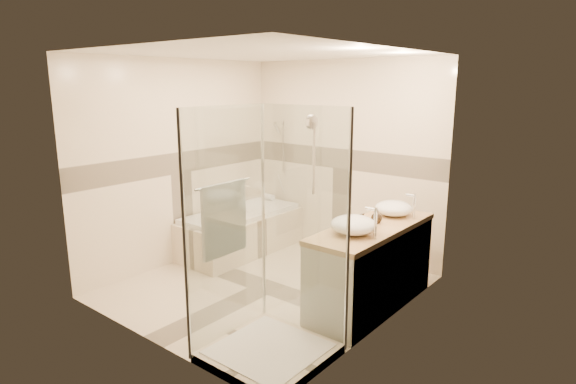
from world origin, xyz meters
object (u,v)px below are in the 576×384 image
Objects in this scene: bathtub at (241,229)px; vanity at (371,267)px; shower_enclosure at (264,294)px; vessel_sink_near at (394,208)px; amenity_bottle_a at (363,221)px; amenity_bottle_b at (377,216)px; vessel_sink_far at (353,225)px.

bathtub is 2.18m from vanity.
shower_enclosure reaches higher than vessel_sink_near.
vanity is 0.79× the size of shower_enclosure.
shower_enclosure is 13.17× the size of amenity_bottle_a.
amenity_bottle_b is at bearing 78.78° from shower_enclosure.
vessel_sink_far is at bearing -90.00° from amenity_bottle_a.
vessel_sink_near is at bearing 90.00° from amenity_bottle_a.
bathtub is at bearing 138.90° from shower_enclosure.
bathtub is 1.05× the size of vanity.
vessel_sink_near is (2.13, 0.12, 0.62)m from bathtub.
amenity_bottle_a is (0.27, 1.11, 0.42)m from shower_enclosure.
shower_enclosure is at bearing -102.97° from vanity.
amenity_bottle_b is (0.00, 0.44, -0.01)m from vessel_sink_far.
bathtub is 2.28m from amenity_bottle_a.
vessel_sink_far is at bearing -90.00° from vessel_sink_near.
amenity_bottle_b is (0.00, -0.37, -0.01)m from vessel_sink_near.
vessel_sink_near is 0.63m from amenity_bottle_a.
bathtub is 2.22m from vessel_sink_near.
vessel_sink_far reaches higher than amenity_bottle_b.
bathtub is 3.98× the size of vessel_sink_far.
shower_enclosure is (1.86, -1.62, 0.20)m from bathtub.
vessel_sink_near is 2.74× the size of amenity_bottle_b.
shower_enclosure reaches higher than vanity.
shower_enclosure is 1.81m from vessel_sink_near.
shower_enclosure is 4.78× the size of vessel_sink_far.
vessel_sink_near is 0.37m from amenity_bottle_b.
vanity is 0.61m from vessel_sink_far.
amenity_bottle_a is 1.09× the size of amenity_bottle_b.
vessel_sink_near is (0.27, 1.74, 0.42)m from shower_enclosure.
vessel_sink_far is 3.01× the size of amenity_bottle_b.
vessel_sink_far is at bearing -90.00° from amenity_bottle_b.
amenity_bottle_a is (2.13, -0.51, 0.62)m from bathtub.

